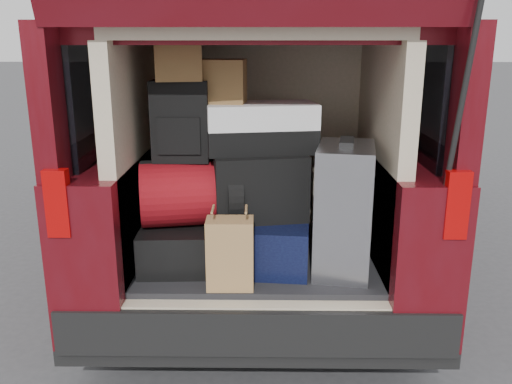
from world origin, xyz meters
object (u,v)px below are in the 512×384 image
black_hardshell (181,241)px  kraft_bag (230,254)px  navy_hardshell (265,238)px  silver_roller (344,209)px  twotone_duffel (261,128)px  backpack (181,121)px  black_soft_case (259,186)px  red_duffel (191,193)px

black_hardshell → kraft_bag: (0.28, -0.32, 0.06)m
black_hardshell → navy_hardshell: navy_hardshell is taller
black_hardshell → silver_roller: 0.88m
black_hardshell → kraft_bag: 0.43m
navy_hardshell → twotone_duffel: twotone_duffel is taller
silver_roller → backpack: (-0.83, 0.12, 0.43)m
black_soft_case → twotone_duffel: 0.30m
silver_roller → black_soft_case: size_ratio=1.38×
kraft_bag → twotone_duffel: (0.14, 0.38, 0.54)m
silver_roller → red_duffel: silver_roller is taller
backpack → twotone_duffel: (0.41, 0.04, -0.04)m
red_duffel → black_soft_case: black_soft_case is taller
kraft_bag → backpack: (-0.26, 0.34, 0.58)m
black_hardshell → navy_hardshell: 0.45m
kraft_bag → black_hardshell: bearing=130.3°
kraft_bag → black_soft_case: black_soft_case is taller
kraft_bag → black_soft_case: size_ratio=0.73×
black_hardshell → backpack: size_ratio=1.34×
twotone_duffel → backpack: bearing=176.5°
twotone_duffel → navy_hardshell: bearing=-76.5°
navy_hardshell → twotone_duffel: 0.59m
black_hardshell → red_duffel: 0.28m
silver_roller → red_duffel: 0.79m
red_duffel → backpack: bearing=122.6°
navy_hardshell → silver_roller: size_ratio=0.88×
red_duffel → twotone_duffel: twotone_duffel is taller
black_hardshell → kraft_bag: size_ratio=1.60×
black_hardshell → twotone_duffel: bearing=5.1°
silver_roller → twotone_duffel: twotone_duffel is taller
silver_roller → twotone_duffel: 0.60m
black_hardshell → silver_roller: silver_roller is taller
black_soft_case → red_duffel: bearing=173.2°
navy_hardshell → backpack: size_ratio=1.40×
backpack → black_soft_case: bearing=-4.0°
navy_hardshell → black_soft_case: size_ratio=1.21×
black_hardshell → red_duffel: red_duffel is taller
black_soft_case → backpack: backpack is taller
twotone_duffel → red_duffel: bearing=-176.0°
navy_hardshell → kraft_bag: (-0.16, -0.33, 0.05)m
backpack → kraft_bag: bearing=-52.8°
black_hardshell → kraft_bag: kraft_bag is taller
navy_hardshell → kraft_bag: kraft_bag is taller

